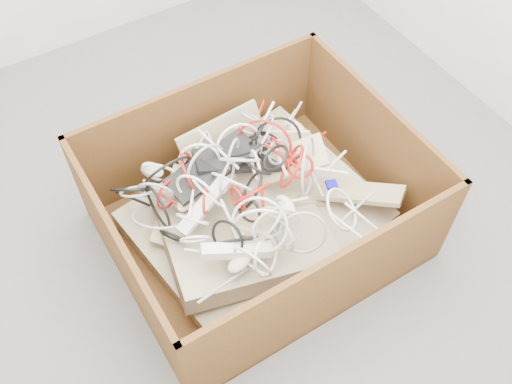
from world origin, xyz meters
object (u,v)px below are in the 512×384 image
power_strip_right (237,250)px  vga_plug (331,184)px  power_strip_left (204,206)px  cardboard_box (255,219)px

power_strip_right → vga_plug: (0.50, 0.07, -0.00)m
power_strip_left → power_strip_right: bearing=-106.9°
power_strip_left → vga_plug: 0.54m
power_strip_left → vga_plug: bearing=-37.9°
cardboard_box → power_strip_left: cardboard_box is taller
cardboard_box → power_strip_right: size_ratio=4.48×
cardboard_box → power_strip_right: (-0.21, -0.21, 0.21)m
vga_plug → power_strip_left: bearing=177.8°
power_strip_right → cardboard_box: bearing=67.8°
cardboard_box → vga_plug: (0.29, -0.14, 0.21)m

